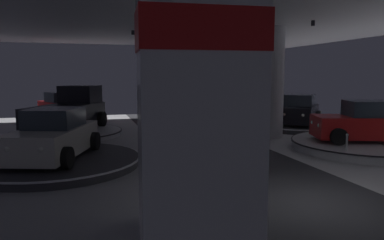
{
  "coord_description": "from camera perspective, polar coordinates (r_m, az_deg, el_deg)",
  "views": [
    {
      "loc": [
        -5.24,
        -7.64,
        3.14
      ],
      "look_at": [
        -1.3,
        6.05,
        1.4
      ],
      "focal_mm": 34.46,
      "sensor_mm": 36.0,
      "label": 1
    }
  ],
  "objects": [
    {
      "name": "display_platform_mid_left",
      "position": [
        13.66,
        -20.46,
        -6.06
      ],
      "size": [
        5.89,
        5.89,
        0.3
      ],
      "color": "#333338",
      "rests_on": "ground"
    },
    {
      "name": "stanchion_c",
      "position": [
        14.77,
        22.77,
        -4.39
      ],
      "size": [
        0.28,
        0.28,
        1.01
      ],
      "color": "#333338",
      "rests_on": "ground"
    },
    {
      "name": "display_car_far_right",
      "position": [
        22.65,
        16.26,
        1.41
      ],
      "size": [
        4.09,
        4.37,
        1.71
      ],
      "color": "black",
      "rests_on": "display_platform_far_right"
    },
    {
      "name": "display_car_mid_left",
      "position": [
        13.52,
        -20.57,
        -2.32
      ],
      "size": [
        3.21,
        4.55,
        1.71
      ],
      "color": "silver",
      "rests_on": "display_platform_mid_left"
    },
    {
      "name": "pickup_truck_far_left",
      "position": [
        20.5,
        -18.49,
        1.14
      ],
      "size": [
        4.31,
        5.69,
        2.3
      ],
      "color": "black",
      "rests_on": "display_platform_far_left"
    },
    {
      "name": "display_platform_deep_left",
      "position": [
        26.79,
        -19.47,
        0.16
      ],
      "size": [
        5.54,
        5.54,
        0.26
      ],
      "color": "#B7B7BC",
      "rests_on": "ground"
    },
    {
      "name": "visitor_walking_near",
      "position": [
        18.38,
        2.41,
        -0.02
      ],
      "size": [
        0.32,
        0.32,
        1.59
      ],
      "color": "black",
      "rests_on": "ground"
    },
    {
      "name": "stanchion_b",
      "position": [
        8.98,
        3.72,
        -11.02
      ],
      "size": [
        0.28,
        0.28,
        1.01
      ],
      "color": "#333338",
      "rests_on": "ground"
    },
    {
      "name": "brand_sign_pylon",
      "position": [
        3.44,
        1.3,
        -9.3
      ],
      "size": [
        1.31,
        0.74,
        4.22
      ],
      "color": "slate",
      "rests_on": "ground"
    },
    {
      "name": "display_platform_far_right",
      "position": [
        22.72,
        16.17,
        -0.84
      ],
      "size": [
        5.34,
        5.34,
        0.29
      ],
      "color": "#333338",
      "rests_on": "ground"
    },
    {
      "name": "column_right",
      "position": [
        19.06,
        12.0,
        5.64
      ],
      "size": [
        1.36,
        1.36,
        5.5
      ],
      "color": "#ADADB2",
      "rests_on": "ground"
    },
    {
      "name": "display_car_deep_left",
      "position": [
        26.74,
        -19.57,
        2.04
      ],
      "size": [
        3.5,
        4.57,
        1.71
      ],
      "color": "red",
      "rests_on": "display_platform_deep_left"
    },
    {
      "name": "column_left",
      "position": [
        7.31,
        -2.33,
        3.88
      ],
      "size": [
        1.3,
        1.3,
        5.5
      ],
      "color": "silver",
      "rests_on": "ground"
    },
    {
      "name": "display_platform_mid_right",
      "position": [
        17.22,
        25.16,
        -3.52
      ],
      "size": [
        6.06,
        6.06,
        0.37
      ],
      "color": "#B7B7BC",
      "rests_on": "ground"
    },
    {
      "name": "display_car_deep_right",
      "position": [
        28.54,
        9.78,
        2.7
      ],
      "size": [
        4.28,
        4.21,
        1.71
      ],
      "color": "red",
      "rests_on": "display_platform_deep_right"
    },
    {
      "name": "ground",
      "position": [
        9.79,
        17.78,
        -12.25
      ],
      "size": [
        24.0,
        44.0,
        0.06
      ],
      "color": "#B2B2B7"
    },
    {
      "name": "display_platform_deep_right",
      "position": [
        28.64,
        9.76,
        0.92
      ],
      "size": [
        5.34,
        5.34,
        0.3
      ],
      "color": "#B7B7BC",
      "rests_on": "ground"
    },
    {
      "name": "display_platform_far_left",
      "position": [
        20.34,
        -18.8,
        -1.88
      ],
      "size": [
        5.68,
        5.68,
        0.25
      ],
      "color": "silver",
      "rests_on": "ground"
    },
    {
      "name": "display_car_mid_right",
      "position": [
        17.09,
        25.42,
        -0.44
      ],
      "size": [
        4.56,
        3.25,
        1.71
      ],
      "color": "red",
      "rests_on": "display_platform_mid_right"
    },
    {
      "name": "visitor_walking_far",
      "position": [
        11.98,
        5.97,
        -3.82
      ],
      "size": [
        0.32,
        0.32,
        1.59
      ],
      "color": "black",
      "rests_on": "ground"
    }
  ]
}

